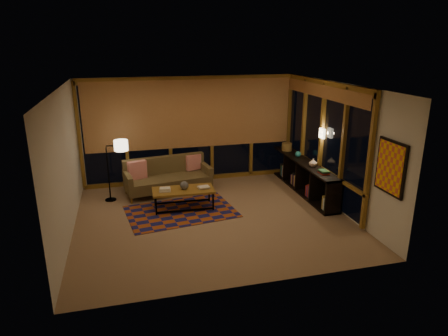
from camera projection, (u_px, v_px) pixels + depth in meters
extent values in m
cube|color=tan|center=(212.00, 218.00, 8.31)|extent=(5.50, 5.00, 0.01)
cube|color=beige|center=(211.00, 86.00, 7.50)|extent=(5.50, 5.00, 0.01)
cube|color=beige|center=(190.00, 130.00, 10.21)|extent=(5.50, 0.01, 2.70)
cube|color=beige|center=(251.00, 202.00, 5.59)|extent=(5.50, 0.01, 2.70)
cube|color=beige|center=(64.00, 165.00, 7.25)|extent=(0.01, 5.00, 2.70)
cube|color=beige|center=(337.00, 147.00, 8.55)|extent=(0.01, 5.00, 2.70)
cube|color=#984114|center=(181.00, 211.00, 8.59)|extent=(2.44, 1.80, 0.01)
sphere|color=black|center=(184.00, 185.00, 8.63)|extent=(0.21, 0.21, 0.18)
cylinder|color=#A58436|center=(287.00, 147.00, 10.49)|extent=(0.30, 0.30, 0.20)
sphere|color=teal|center=(298.00, 154.00, 9.89)|extent=(0.16, 0.16, 0.15)
imported|color=#BDA690|center=(313.00, 163.00, 9.12)|extent=(0.22, 0.22, 0.19)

